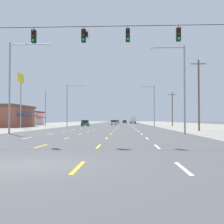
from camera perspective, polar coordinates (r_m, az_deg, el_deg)
The scene contains 20 objects.
ground_plane at distance 76.04m, azimuth 0.07°, elevation -2.81°, with size 572.00×572.00×0.00m, color #4C4C4F.
lot_apron_left at distance 80.99m, azimuth -17.72°, elevation -2.66°, with size 28.00×440.00×0.01m, color gray.
lot_apron_right at distance 78.93m, azimuth 18.35°, elevation -2.69°, with size 28.00×440.00×0.01m, color gray.
lane_markings at distance 114.51m, azimuth 0.92°, elevation -2.40°, with size 10.64×227.60×0.01m.
signal_span_wire at distance 20.61m, azimuth -6.65°, elevation 9.58°, with size 25.43×0.53×9.38m.
hatchback_far_left_nearest at distance 72.99m, azimuth -5.45°, elevation -2.24°, with size 1.72×3.90×1.54m.
hatchback_center_turn_near at distance 89.28m, azimuth 0.33°, elevation -2.13°, with size 1.72×3.90×1.54m.
box_truck_far_right_mid at distance 123.42m, azimuth 4.26°, elevation -1.49°, with size 2.40×7.20×3.23m.
sedan_center_turn_midfar at distance 126.87m, azimuth 1.05°, elevation -1.99°, with size 1.80×4.50×1.46m.
sedan_inner_right_far at distance 127.76m, azimuth 2.57°, elevation -1.98°, with size 1.80×4.50×1.46m.
storefront_left_row_1 at distance 68.49m, azimuth -20.62°, elevation -0.77°, with size 10.37×14.62×4.91m.
storefront_left_row_2 at distance 93.08m, azimuth -16.87°, elevation -1.18°, with size 9.81×11.60×4.30m.
pole_sign_left_row_1 at distance 58.35m, azimuth -17.96°, elevation 5.13°, with size 0.24×2.78×10.68m.
pole_sign_left_row_2 at distance 76.36m, azimuth -13.30°, elevation 3.02°, with size 0.24×1.93×10.51m.
streetlight_left_row_0 at distance 35.11m, azimuth -19.20°, elevation 6.10°, with size 5.06×0.26×10.71m.
streetlight_right_row_0 at distance 33.20m, azimuth 13.80°, elevation 5.76°, with size 4.07×0.26×10.13m.
streetlight_left_row_1 at distance 66.68m, azimuth -8.71°, elevation 1.97°, with size 4.29×0.26×9.90m.
streetlight_right_row_1 at distance 65.70m, azimuth 8.26°, elevation 1.77°, with size 3.50×0.26×9.53m.
utility_pole_right_row_0 at distance 43.08m, azimuth 17.15°, elevation 3.53°, with size 2.20×0.26×10.41m.
utility_pole_right_row_1 at distance 72.65m, azimuth 12.10°, elevation 0.69°, with size 2.20×0.26×8.56m.
Camera 1 is at (3.32, -9.95, 1.61)m, focal length 45.20 mm.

